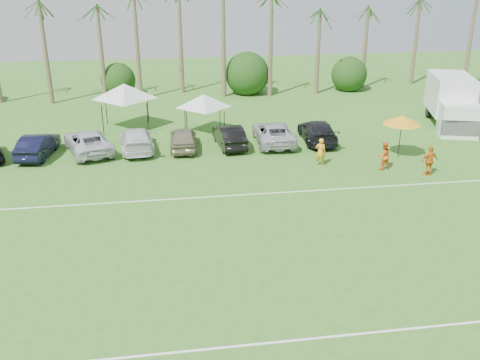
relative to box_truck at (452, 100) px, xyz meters
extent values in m
cube|color=white|center=(-19.39, -22.74, -1.95)|extent=(80.00, 0.10, 0.01)
cube|color=white|center=(-19.39, -10.74, -1.95)|extent=(80.00, 0.10, 0.01)
cone|color=brown|center=(-31.39, 13.26, 3.04)|extent=(0.44, 0.44, 10.00)
cone|color=brown|center=(-27.39, 13.26, 3.54)|extent=(0.44, 0.44, 11.00)
cone|color=brown|center=(-23.39, 13.26, 2.04)|extent=(0.44, 0.44, 8.00)
cone|color=brown|center=(-19.39, 13.26, 2.54)|extent=(0.44, 0.44, 9.00)
cone|color=brown|center=(-15.39, 13.26, 3.04)|extent=(0.44, 0.44, 10.00)
cone|color=brown|center=(-11.39, 13.26, 3.54)|extent=(0.44, 0.44, 11.00)
cone|color=brown|center=(-6.39, 13.26, 2.04)|extent=(0.44, 0.44, 8.00)
cone|color=brown|center=(-1.39, 13.26, 2.54)|extent=(0.44, 0.44, 9.00)
cone|color=brown|center=(3.61, 13.26, 3.04)|extent=(0.44, 0.44, 10.00)
cone|color=brown|center=(7.61, 13.26, 3.54)|extent=(0.44, 0.44, 11.00)
cylinder|color=brown|center=(-25.39, 14.26, -1.26)|extent=(0.30, 0.30, 1.40)
sphere|color=#15380F|center=(-25.39, 14.26, -0.16)|extent=(4.00, 4.00, 4.00)
cylinder|color=brown|center=(-13.39, 14.26, -1.26)|extent=(0.30, 0.30, 1.40)
sphere|color=#15380F|center=(-13.39, 14.26, -0.16)|extent=(4.00, 4.00, 4.00)
cylinder|color=brown|center=(-3.39, 14.26, -1.26)|extent=(0.30, 0.30, 1.40)
sphere|color=#15380F|center=(-3.39, 14.26, -0.16)|extent=(4.00, 4.00, 4.00)
imported|color=#FBA11B|center=(-12.19, -6.89, -1.10)|extent=(0.72, 0.58, 1.70)
imported|color=orange|center=(-8.68, -8.15, -1.11)|extent=(0.92, 0.77, 1.70)
imported|color=orange|center=(-6.45, -9.48, -1.07)|extent=(1.09, 0.56, 1.77)
cube|color=white|center=(0.26, 0.85, 0.32)|extent=(4.13, 5.68, 2.77)
cube|color=white|center=(-0.77, -2.54, -0.79)|extent=(3.02, 2.65, 2.33)
cube|color=black|center=(-1.01, -3.34, -1.12)|extent=(2.54, 1.06, 1.11)
cube|color=#E5590C|center=(1.59, 0.45, -0.18)|extent=(0.53, 1.70, 1.00)
cylinder|color=black|center=(-1.77, -2.01, -1.46)|extent=(0.61, 1.05, 1.00)
cylinder|color=black|center=(0.36, -2.65, -1.46)|extent=(0.61, 1.05, 1.00)
cylinder|color=black|center=(-0.42, 2.44, -1.46)|extent=(0.61, 1.05, 1.00)
cylinder|color=black|center=(1.70, 1.80, -1.46)|extent=(0.61, 1.05, 1.00)
cylinder|color=black|center=(-25.77, 1.42, -0.84)|extent=(0.06, 0.06, 2.24)
cylinder|color=black|center=(-22.61, 1.42, -0.84)|extent=(0.06, 0.06, 2.24)
cylinder|color=black|center=(-25.77, 4.58, -0.84)|extent=(0.06, 0.06, 2.24)
cylinder|color=black|center=(-22.61, 4.58, -0.84)|extent=(0.06, 0.06, 2.24)
pyramid|color=silver|center=(-24.19, 3.00, 1.40)|extent=(4.84, 4.84, 1.12)
cylinder|color=black|center=(-19.88, -0.29, -1.01)|extent=(0.06, 0.06, 1.88)
cylinder|color=black|center=(-17.25, -0.29, -1.01)|extent=(0.06, 0.06, 1.88)
cylinder|color=black|center=(-19.88, 2.33, -1.01)|extent=(0.06, 0.06, 1.88)
cylinder|color=black|center=(-17.25, 2.33, -1.01)|extent=(0.06, 0.06, 1.88)
pyramid|color=silver|center=(-18.57, 1.02, 0.87)|extent=(4.07, 4.07, 0.94)
cylinder|color=black|center=(-6.83, -6.21, -0.74)|extent=(0.05, 0.05, 2.44)
cone|color=orange|center=(-6.83, -6.21, 0.48)|extent=(2.44, 2.44, 0.55)
imported|color=black|center=(-29.50, -2.63, -1.22)|extent=(2.18, 4.63, 1.47)
imported|color=silver|center=(-26.42, -2.35, -1.22)|extent=(3.93, 5.78, 1.47)
imported|color=silver|center=(-23.34, -2.27, -1.22)|extent=(2.49, 5.22, 1.47)
imported|color=gray|center=(-20.27, -2.52, -1.22)|extent=(1.94, 4.39, 1.47)
imported|color=black|center=(-17.19, -2.45, -1.22)|extent=(1.95, 4.58, 1.47)
imported|color=#B7BAC0|center=(-14.11, -2.26, -1.22)|extent=(2.67, 5.39, 1.47)
imported|color=black|center=(-11.03, -2.31, -1.22)|extent=(2.39, 5.19, 1.47)
camera|label=1|loc=(-21.65, -36.49, 9.39)|focal=40.00mm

